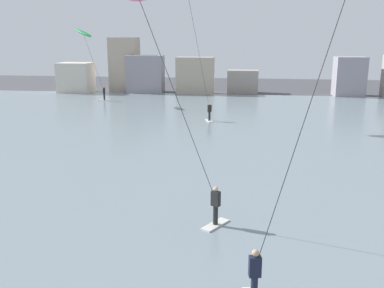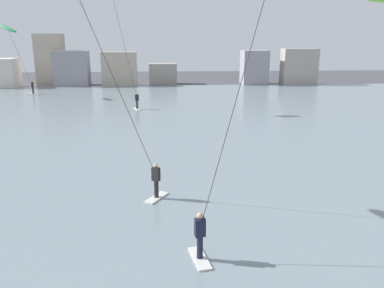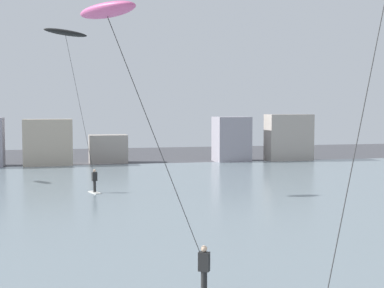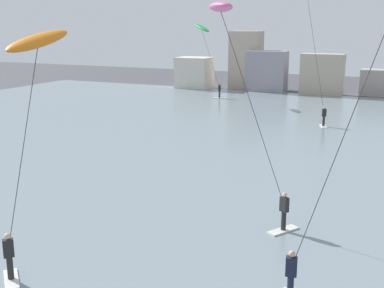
{
  "view_description": "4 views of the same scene",
  "coord_description": "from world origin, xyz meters",
  "px_view_note": "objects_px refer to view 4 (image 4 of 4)",
  "views": [
    {
      "loc": [
        2.43,
        0.04,
        7.47
      ],
      "look_at": [
        0.52,
        14.21,
        3.93
      ],
      "focal_mm": 41.05,
      "sensor_mm": 36.0,
      "label": 1
    },
    {
      "loc": [
        1.7,
        -0.14,
        7.15
      ],
      "look_at": [
        2.71,
        15.22,
        2.87
      ],
      "focal_mm": 36.97,
      "sensor_mm": 36.0,
      "label": 2
    },
    {
      "loc": [
        -2.9,
        -0.14,
        6.08
      ],
      "look_at": [
        1.09,
        17.51,
        4.84
      ],
      "focal_mm": 51.54,
      "sensor_mm": 36.0,
      "label": 3
    },
    {
      "loc": [
        5.66,
        -2.47,
        8.32
      ],
      "look_at": [
        -1.81,
        13.92,
        3.94
      ],
      "focal_mm": 46.92,
      "sensor_mm": 36.0,
      "label": 4
    }
  ],
  "objects_px": {
    "kitesurfer_orange": "(33,74)",
    "kitesurfer_green": "(203,34)",
    "kitesurfer_pink": "(230,38)",
    "kitesurfer_black": "(309,3)"
  },
  "relations": [
    {
      "from": "kitesurfer_orange",
      "to": "kitesurfer_black",
      "type": "bearing_deg",
      "value": 82.79
    },
    {
      "from": "kitesurfer_pink",
      "to": "kitesurfer_orange",
      "type": "height_order",
      "value": "kitesurfer_pink"
    },
    {
      "from": "kitesurfer_green",
      "to": "kitesurfer_black",
      "type": "xyz_separation_m",
      "value": [
        12.94,
        -9.68,
        2.61
      ]
    },
    {
      "from": "kitesurfer_green",
      "to": "kitesurfer_black",
      "type": "height_order",
      "value": "kitesurfer_black"
    },
    {
      "from": "kitesurfer_green",
      "to": "kitesurfer_pink",
      "type": "bearing_deg",
      "value": -64.99
    },
    {
      "from": "kitesurfer_pink",
      "to": "kitesurfer_black",
      "type": "distance_m",
      "value": 21.31
    },
    {
      "from": "kitesurfer_pink",
      "to": "kitesurfer_black",
      "type": "bearing_deg",
      "value": 93.92
    },
    {
      "from": "kitesurfer_pink",
      "to": "kitesurfer_orange",
      "type": "xyz_separation_m",
      "value": [
        -4.86,
        -5.76,
        -1.06
      ]
    },
    {
      "from": "kitesurfer_orange",
      "to": "kitesurfer_green",
      "type": "bearing_deg",
      "value": 104.6
    },
    {
      "from": "kitesurfer_pink",
      "to": "kitesurfer_green",
      "type": "bearing_deg",
      "value": 115.01
    }
  ]
}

